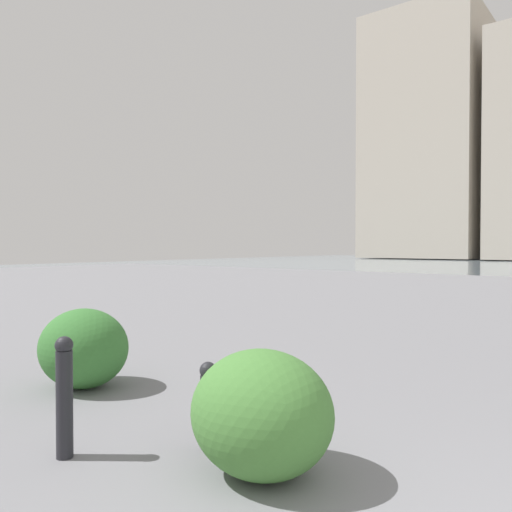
{
  "coord_description": "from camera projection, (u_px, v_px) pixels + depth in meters",
  "views": [
    {
      "loc": [
        0.43,
        1.55,
        1.55
      ],
      "look_at": [
        7.82,
        -7.9,
        1.3
      ],
      "focal_mm": 34.74,
      "sensor_mm": 36.0,
      "label": 1
    }
  ],
  "objects": [
    {
      "name": "building_annex",
      "position": [
        430.0,
        141.0,
        67.55
      ],
      "size": [
        14.35,
        15.65,
        31.81
      ],
      "color": "#B2A899",
      "rests_on": "ground"
    },
    {
      "name": "bollard_near",
      "position": [
        208.0,
        402.0,
        3.8
      ],
      "size": [
        0.13,
        0.13,
        0.66
      ],
      "color": "#232328",
      "rests_on": "ground"
    },
    {
      "name": "shrub_wide",
      "position": [
        84.0,
        348.0,
        5.4
      ],
      "size": [
        1.02,
        0.91,
        0.86
      ],
      "color": "#387533",
      "rests_on": "ground"
    },
    {
      "name": "shrub_round",
      "position": [
        262.0,
        413.0,
        3.32
      ],
      "size": [
        1.0,
        0.9,
        0.85
      ],
      "color": "#477F38",
      "rests_on": "ground"
    },
    {
      "name": "bollard_mid",
      "position": [
        64.0,
        395.0,
        3.61
      ],
      "size": [
        0.13,
        0.13,
        0.89
      ],
      "color": "#232328",
      "rests_on": "ground"
    }
  ]
}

